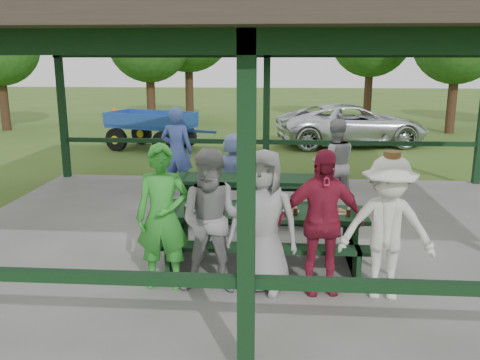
# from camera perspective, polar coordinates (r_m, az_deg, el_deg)

# --- Properties ---
(ground) EXTENTS (90.00, 90.00, 0.00)m
(ground) POSITION_cam_1_polar(r_m,az_deg,el_deg) (8.36, 2.27, -6.67)
(ground) COLOR #38591C
(ground) RESTS_ON ground
(concrete_slab) EXTENTS (10.00, 8.00, 0.10)m
(concrete_slab) POSITION_cam_1_polar(r_m,az_deg,el_deg) (8.34, 2.28, -6.34)
(concrete_slab) COLOR slate
(concrete_slab) RESTS_ON ground
(pavilion_structure) EXTENTS (10.60, 8.60, 3.24)m
(pavilion_structure) POSITION_cam_1_polar(r_m,az_deg,el_deg) (7.85, 2.50, 15.59)
(pavilion_structure) COLOR black
(pavilion_structure) RESTS_ON concrete_slab
(picnic_table_near) EXTENTS (2.77, 1.39, 0.75)m
(picnic_table_near) POSITION_cam_1_polar(r_m,az_deg,el_deg) (7.03, 2.65, -5.60)
(picnic_table_near) COLOR black
(picnic_table_near) RESTS_ON concrete_slab
(picnic_table_far) EXTENTS (2.76, 1.39, 0.75)m
(picnic_table_far) POSITION_cam_1_polar(r_m,az_deg,el_deg) (8.95, 1.43, -1.40)
(picnic_table_far) COLOR black
(picnic_table_far) RESTS_ON concrete_slab
(table_setting) EXTENTS (2.21, 0.45, 0.10)m
(table_setting) POSITION_cam_1_polar(r_m,az_deg,el_deg) (6.95, 3.37, -3.21)
(table_setting) COLOR white
(table_setting) RESTS_ON picnic_table_near
(contestant_green) EXTENTS (0.68, 0.46, 1.80)m
(contestant_green) POSITION_cam_1_polar(r_m,az_deg,el_deg) (6.25, -8.66, -4.15)
(contestant_green) COLOR green
(contestant_green) RESTS_ON concrete_slab
(contestant_grey_left) EXTENTS (0.87, 0.68, 1.77)m
(contestant_grey_left) POSITION_cam_1_polar(r_m,az_deg,el_deg) (6.05, -2.96, -4.75)
(contestant_grey_left) COLOR gray
(contestant_grey_left) RESTS_ON concrete_slab
(contestant_grey_mid) EXTENTS (0.94, 0.71, 1.75)m
(contestant_grey_mid) POSITION_cam_1_polar(r_m,az_deg,el_deg) (6.10, 2.61, -4.69)
(contestant_grey_mid) COLOR gray
(contestant_grey_mid) RESTS_ON concrete_slab
(contestant_red) EXTENTS (1.08, 0.57, 1.76)m
(contestant_red) POSITION_cam_1_polar(r_m,az_deg,el_deg) (6.15, 9.10, -4.63)
(contestant_red) COLOR #9E1E3B
(contestant_red) RESTS_ON concrete_slab
(contestant_white_fedora) EXTENTS (1.16, 0.74, 1.76)m
(contestant_white_fedora) POSITION_cam_1_polar(r_m,az_deg,el_deg) (6.16, 16.18, -5.20)
(contestant_white_fedora) COLOR silver
(contestant_white_fedora) RESTS_ON concrete_slab
(spectator_lblue) EXTENTS (1.34, 0.51, 1.42)m
(spectator_lblue) POSITION_cam_1_polar(r_m,az_deg,el_deg) (9.70, -0.76, 1.17)
(spectator_lblue) COLOR #9AB0EE
(spectator_lblue) RESTS_ON concrete_slab
(spectator_blue) EXTENTS (0.73, 0.53, 1.84)m
(spectator_blue) POSITION_cam_1_polar(r_m,az_deg,el_deg) (10.52, -7.10, 3.20)
(spectator_blue) COLOR #435BAE
(spectator_blue) RESTS_ON concrete_slab
(spectator_grey) EXTENTS (0.91, 0.75, 1.71)m
(spectator_grey) POSITION_cam_1_polar(r_m,az_deg,el_deg) (9.68, 10.53, 1.77)
(spectator_grey) COLOR #98989B
(spectator_grey) RESTS_ON concrete_slab
(pickup_truck) EXTENTS (5.36, 3.18, 1.40)m
(pickup_truck) POSITION_cam_1_polar(r_m,az_deg,el_deg) (17.69, 12.47, 6.07)
(pickup_truck) COLOR silver
(pickup_truck) RESTS_ON ground
(farm_trailer) EXTENTS (3.72, 2.31, 1.30)m
(farm_trailer) POSITION_cam_1_polar(r_m,az_deg,el_deg) (16.78, -9.89, 5.61)
(farm_trailer) COLOR navy
(farm_trailer) RESTS_ON ground
(tree_far_left) EXTENTS (3.39, 3.39, 5.29)m
(tree_far_left) POSITION_cam_1_polar(r_m,az_deg,el_deg) (21.87, -10.22, 15.09)
(tree_far_left) COLOR #301E13
(tree_far_left) RESTS_ON ground
(tree_left) EXTENTS (4.05, 4.05, 6.33)m
(tree_left) POSITION_cam_1_polar(r_m,az_deg,el_deg) (23.34, -5.87, 16.85)
(tree_left) COLOR #301E13
(tree_left) RESTS_ON ground
(tree_mid) EXTENTS (3.65, 3.65, 5.71)m
(tree_mid) POSITION_cam_1_polar(r_m,az_deg,el_deg) (24.25, 14.53, 15.37)
(tree_mid) COLOR #301E13
(tree_mid) RESTS_ON ground
(tree_right) EXTENTS (3.38, 3.38, 5.29)m
(tree_right) POSITION_cam_1_polar(r_m,az_deg,el_deg) (21.71, 23.26, 14.25)
(tree_right) COLOR #301E13
(tree_right) RESTS_ON ground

